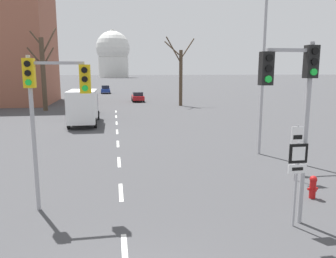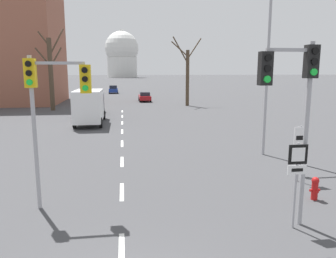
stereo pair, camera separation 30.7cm
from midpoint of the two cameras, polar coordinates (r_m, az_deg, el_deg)
lane_stripe_0 at (r=9.52m, az=-7.11°, el=-20.40°), size 0.16×2.00×0.01m
lane_stripe_1 at (r=13.59m, az=-7.38°, el=-10.76°), size 0.16×2.00×0.01m
lane_stripe_2 at (r=17.87m, az=-7.52°, el=-5.65°), size 0.16×2.00×0.01m
lane_stripe_3 at (r=22.24m, az=-7.61°, el=-2.52°), size 0.16×2.00×0.01m
lane_stripe_4 at (r=26.65m, az=-7.66°, el=-0.43°), size 0.16×2.00×0.01m
lane_stripe_5 at (r=31.09m, az=-7.70°, el=1.07°), size 0.16×2.00×0.01m
lane_stripe_6 at (r=35.54m, az=-7.73°, el=2.20°), size 0.16×2.00×0.01m
lane_stripe_7 at (r=40.00m, az=-7.75°, el=3.07°), size 0.16×2.00×0.01m
traffic_signal_near_right at (r=10.45m, az=21.97°, el=6.43°), size 1.76×0.34×5.67m
traffic_signal_near_left at (r=11.75m, az=-19.06°, el=5.75°), size 2.14×0.34×5.33m
route_sign_post at (r=10.75m, az=22.29°, el=-6.71°), size 0.60×0.08×2.71m
speed_limit_sign at (r=15.38m, az=22.54°, el=-2.44°), size 0.60×0.08×2.50m
fire_hydrant at (r=13.79m, az=24.81°, el=-9.22°), size 0.40×0.34×0.89m
street_lamp_right at (r=19.33m, az=16.53°, el=12.48°), size 2.19×0.36×9.57m
sedan_near_left at (r=52.73m, az=-3.92°, el=5.66°), size 1.88×4.51×1.53m
sedan_near_right at (r=72.92m, az=-9.37°, el=6.82°), size 1.95×4.42×1.73m
sedan_mid_centre at (r=38.02m, az=-12.24°, el=3.77°), size 1.75×4.33×1.56m
delivery_truck at (r=30.79m, az=-13.21°, el=3.99°), size 2.44×7.20×3.14m
bare_tree_left_near at (r=43.02m, az=-19.51°, el=9.60°), size 3.33×3.51×10.15m
bare_tree_right_near at (r=46.00m, az=3.54°, el=9.54°), size 4.30×1.80×9.40m
capitol_dome at (r=247.25m, az=-8.00°, el=12.73°), size 24.22×24.22×34.21m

